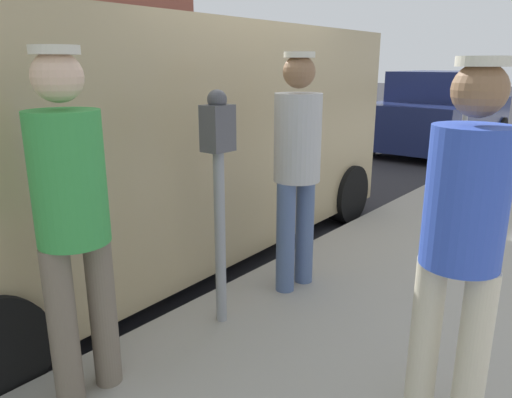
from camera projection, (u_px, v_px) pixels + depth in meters
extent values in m
plane|color=#2D2D33|center=(191.00, 251.00, 4.85)|extent=(80.00, 80.00, 0.00)
cylinder|color=gray|center=(220.00, 239.00, 3.11)|extent=(0.07, 0.07, 1.15)
cube|color=#4C4C51|center=(218.00, 128.00, 2.91)|extent=(0.14, 0.18, 0.28)
sphere|color=#47474C|center=(217.00, 100.00, 2.87)|extent=(0.12, 0.12, 0.12)
cylinder|color=gray|center=(462.00, 144.00, 6.72)|extent=(0.07, 0.07, 1.15)
cube|color=#4C4C51|center=(468.00, 92.00, 6.53)|extent=(0.14, 0.18, 0.28)
sphere|color=#47474C|center=(470.00, 79.00, 6.48)|extent=(0.12, 0.12, 0.12)
cylinder|color=#726656|center=(63.00, 328.00, 2.36)|extent=(0.14, 0.14, 0.84)
cylinder|color=#726656|center=(103.00, 312.00, 2.52)|extent=(0.14, 0.14, 0.84)
cylinder|color=green|center=(68.00, 178.00, 2.24)|extent=(0.34, 0.34, 0.63)
sphere|color=beige|center=(57.00, 77.00, 2.12)|extent=(0.23, 0.23, 0.23)
cylinder|color=silver|center=(54.00, 50.00, 2.09)|extent=(0.22, 0.22, 0.04)
cylinder|color=beige|center=(473.00, 355.00, 2.17)|extent=(0.14, 0.14, 0.81)
cylinder|color=beige|center=(425.00, 337.00, 2.30)|extent=(0.14, 0.14, 0.81)
cylinder|color=blue|center=(466.00, 198.00, 2.04)|extent=(0.34, 0.34, 0.61)
sphere|color=#8C6647|center=(480.00, 90.00, 1.92)|extent=(0.22, 0.22, 0.22)
cylinder|color=silver|center=(483.00, 61.00, 1.89)|extent=(0.21, 0.21, 0.04)
cylinder|color=#4C608C|center=(305.00, 231.00, 3.73)|extent=(0.14, 0.14, 0.84)
cylinder|color=#4C608C|center=(286.00, 238.00, 3.58)|extent=(0.14, 0.14, 0.84)
cylinder|color=#B7B7B7|center=(298.00, 138.00, 3.46)|extent=(0.34, 0.34, 0.63)
sphere|color=#8C6647|center=(299.00, 72.00, 3.33)|extent=(0.23, 0.23, 0.23)
cylinder|color=silver|center=(299.00, 55.00, 3.30)|extent=(0.22, 0.22, 0.04)
cube|color=tan|center=(154.00, 136.00, 4.43)|extent=(2.18, 5.27, 1.96)
cube|color=black|center=(299.00, 84.00, 6.19)|extent=(1.84, 0.14, 0.88)
cylinder|color=black|center=(225.00, 172.00, 6.78)|extent=(0.24, 0.69, 0.68)
cylinder|color=black|center=(347.00, 194.00, 5.66)|extent=(0.24, 0.69, 0.68)
cube|color=navy|center=(440.00, 121.00, 10.50)|extent=(1.89, 4.43, 0.89)
cube|color=navy|center=(440.00, 86.00, 10.13)|extent=(1.63, 2.00, 0.60)
cylinder|color=black|center=(427.00, 124.00, 12.34)|extent=(0.23, 0.60, 0.60)
cylinder|color=black|center=(500.00, 130.00, 11.31)|extent=(0.23, 0.60, 0.60)
cylinder|color=black|center=(369.00, 140.00, 9.86)|extent=(0.23, 0.60, 0.60)
cylinder|color=black|center=(455.00, 149.00, 8.83)|extent=(0.23, 0.60, 0.60)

